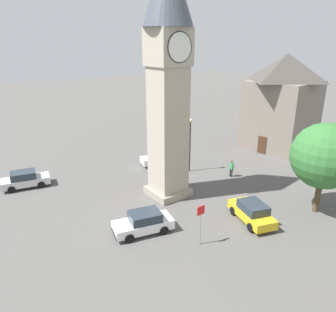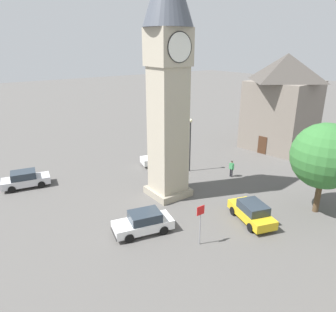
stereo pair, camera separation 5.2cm
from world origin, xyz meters
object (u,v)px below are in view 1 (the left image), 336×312
at_px(clock_tower, 168,59).
at_px(car_blue_kerb, 144,222).
at_px(tree, 325,156).
at_px(lamp_post, 190,137).
at_px(car_red_corner, 25,179).
at_px(building_shop_left, 283,101).
at_px(car_white_side, 252,212).
at_px(road_sign, 201,219).
at_px(pedestrian, 231,167).
at_px(car_silver_kerb, 160,158).

height_order(clock_tower, car_blue_kerb, clock_tower).
relative_size(car_blue_kerb, tree, 0.62).
bearing_deg(lamp_post, car_red_corner, 158.13).
bearing_deg(building_shop_left, car_white_side, -149.65).
bearing_deg(car_blue_kerb, road_sign, -56.60).
bearing_deg(pedestrian, car_blue_kerb, -165.21).
distance_m(pedestrian, tree, 9.38).
bearing_deg(car_red_corner, car_silver_kerb, -10.62).
bearing_deg(lamp_post, clock_tower, -148.68).
height_order(building_shop_left, road_sign, building_shop_left).
distance_m(car_red_corner, tree, 25.29).
bearing_deg(lamp_post, road_sign, -126.76).
distance_m(car_blue_kerb, car_silver_kerb, 13.18).
bearing_deg(lamp_post, tree, -77.65).
xyz_separation_m(clock_tower, lamp_post, (4.93, 3.00, -7.69)).
distance_m(car_silver_kerb, car_red_corner, 13.44).
bearing_deg(pedestrian, lamp_post, 123.74).
height_order(car_silver_kerb, car_white_side, same).
bearing_deg(car_blue_kerb, car_white_side, -25.66).
xyz_separation_m(car_white_side, tree, (5.26, -1.99, 3.82)).
bearing_deg(road_sign, pedestrian, 33.45).
bearing_deg(car_red_corner, car_white_side, -53.26).
xyz_separation_m(car_silver_kerb, car_white_side, (-1.21, -13.61, 0.00)).
relative_size(pedestrian, tree, 0.24).
xyz_separation_m(car_red_corner, road_sign, (7.02, -15.99, 1.14)).
xyz_separation_m(clock_tower, building_shop_left, (19.34, 2.72, -5.51)).
bearing_deg(car_blue_kerb, building_shop_left, 15.02).
bearing_deg(road_sign, car_white_side, -1.15).
relative_size(car_silver_kerb, building_shop_left, 0.39).
bearing_deg(road_sign, building_shop_left, 24.14).
bearing_deg(car_white_side, building_shop_left, 30.35).
bearing_deg(pedestrian, building_shop_left, 15.26).
height_order(car_red_corner, pedestrian, pedestrian).
xyz_separation_m(car_blue_kerb, road_sign, (2.21, -3.36, 1.14)).
bearing_deg(tree, pedestrian, 91.96).
relative_size(car_blue_kerb, pedestrian, 2.61).
bearing_deg(tree, building_shop_left, 45.51).
xyz_separation_m(pedestrian, lamp_post, (-2.38, 3.56, 2.62)).
distance_m(clock_tower, pedestrian, 12.65).
bearing_deg(clock_tower, car_red_corner, 137.51).
relative_size(pedestrian, building_shop_left, 0.15).
relative_size(car_white_side, tree, 0.63).
bearing_deg(car_silver_kerb, tree, -75.44).
relative_size(car_red_corner, tree, 0.62).
height_order(building_shop_left, lamp_post, building_shop_left).
relative_size(clock_tower, car_white_side, 4.36).
bearing_deg(pedestrian, car_silver_kerb, 118.43).
height_order(car_silver_kerb, pedestrian, pedestrian).
relative_size(car_silver_kerb, lamp_post, 0.81).
relative_size(tree, lamp_post, 1.29).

